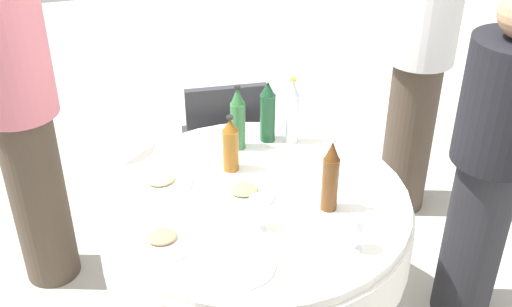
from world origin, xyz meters
TOP-DOWN VIEW (x-y plane):
  - dining_table at (0.00, 0.00)m, footprint 1.24×1.24m
  - bottle_dark_green_right at (-0.17, -0.41)m, footprint 0.07×0.07m
  - bottle_green_front at (-0.02, -0.38)m, footprint 0.07×0.07m
  - bottle_clear_left at (-0.27, -0.37)m, footprint 0.06×0.06m
  - bottle_amber_north at (0.05, -0.22)m, footprint 0.07×0.07m
  - bottle_brown_mid at (-0.25, 0.15)m, footprint 0.06×0.06m
  - wine_glass_north at (-0.25, 0.40)m, footprint 0.06×0.06m
  - wine_glass_mid at (0.05, 0.20)m, footprint 0.06×0.06m
  - plate_inner at (0.16, 0.37)m, footprint 0.25×0.25m
  - plate_far at (0.04, -0.02)m, footprint 0.24×0.24m
  - plate_near at (0.40, 0.18)m, footprint 0.24×0.24m
  - plate_east at (0.35, -0.18)m, footprint 0.26×0.26m
  - spoon_front at (-0.31, -0.16)m, footprint 0.16×0.11m
  - person_right at (-1.06, -0.72)m, footprint 0.34×0.34m
  - person_front at (-0.96, 0.12)m, footprint 0.34×0.34m
  - person_left at (0.88, -0.64)m, footprint 0.34×0.34m
  - chair_rear at (-0.06, -0.83)m, footprint 0.43×0.43m

SIDE VIEW (x-z plane):
  - chair_rear at x=-0.06m, z-range 0.08..0.95m
  - dining_table at x=0.00m, z-range 0.22..0.96m
  - spoon_front at x=-0.31m, z-range 0.74..0.74m
  - plate_inner at x=0.16m, z-range 0.74..0.76m
  - plate_far at x=0.04m, z-range 0.73..0.77m
  - plate_east at x=0.35m, z-range 0.73..0.77m
  - plate_near at x=0.40m, z-range 0.73..0.77m
  - person_front at x=-0.96m, z-range 0.03..1.58m
  - wine_glass_mid at x=0.05m, z-range 0.77..0.91m
  - wine_glass_north at x=-0.25m, z-range 0.77..0.91m
  - person_right at x=-1.06m, z-range 0.04..1.66m
  - bottle_amber_north at x=0.05m, z-range 0.73..0.98m
  - bottle_green_front at x=-0.02m, z-range 0.73..1.03m
  - bottle_dark_green_right at x=-0.17m, z-range 0.73..1.03m
  - bottle_brown_mid at x=-0.25m, z-range 0.73..1.04m
  - bottle_clear_left at x=-0.27m, z-range 0.73..1.04m
  - person_left at x=0.88m, z-range 0.04..1.74m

